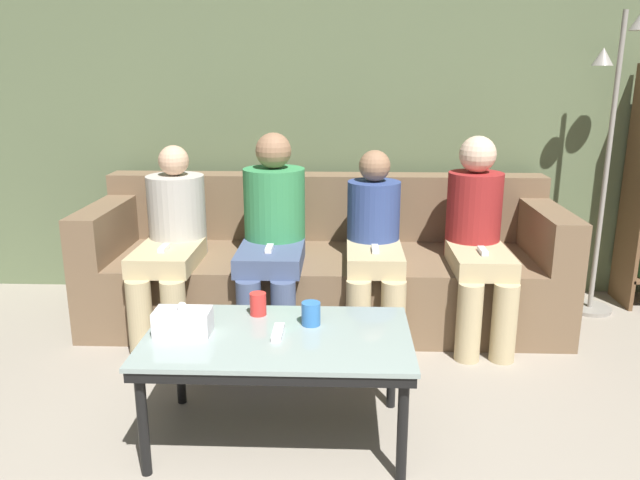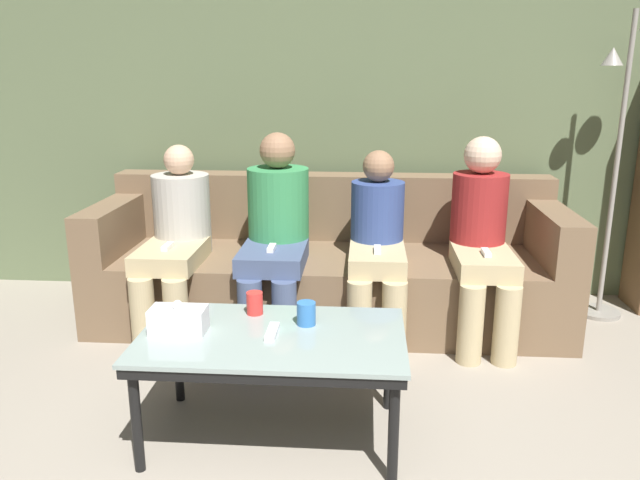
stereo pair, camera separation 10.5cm
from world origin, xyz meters
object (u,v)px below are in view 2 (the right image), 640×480
coffee_table (273,344)px  tissue_box (178,319)px  seated_person_mid_right (377,241)px  seated_person_right_end (481,235)px  cup_near_left (255,303)px  cup_near_right (306,313)px  seated_person_mid_left (276,228)px  game_remote (272,332)px  standing_lamp (623,135)px  couch (329,268)px  seated_person_left_end (176,234)px

coffee_table → tissue_box: 0.39m
seated_person_mid_right → seated_person_right_end: bearing=0.9°
cup_near_left → tissue_box: size_ratio=0.44×
cup_near_right → seated_person_right_end: 1.33m
seated_person_mid_left → seated_person_right_end: 1.14m
seated_person_right_end → tissue_box: bearing=-141.0°
cup_near_left → game_remote: cup_near_left is taller
cup_near_left → seated_person_right_end: 1.42m
coffee_table → cup_near_left: cup_near_left is taller
tissue_box → seated_person_right_end: 1.76m
cup_near_right → seated_person_right_end: bearing=48.9°
standing_lamp → seated_person_right_end: standing_lamp is taller
cup_near_right → seated_person_mid_right: 1.03m
couch → coffee_table: bearing=-96.0°
couch → seated_person_right_end: (0.85, -0.23, 0.28)m
tissue_box → coffee_table: bearing=0.6°
seated_person_mid_left → cup_near_left: bearing=-87.6°
standing_lamp → seated_person_mid_right: standing_lamp is taller
seated_person_right_end → cup_near_left: bearing=-140.7°
couch → standing_lamp: (1.68, 0.15, 0.80)m
coffee_table → tissue_box: (-0.37, -0.00, 0.10)m
seated_person_left_end → standing_lamp: bearing=8.6°
seated_person_mid_left → seated_person_right_end: (1.14, -0.02, -0.01)m
standing_lamp → coffee_table: bearing=-140.9°
cup_near_left → seated_person_mid_left: seated_person_mid_left is taller
tissue_box → standing_lamp: bearing=34.0°
cup_near_left → game_remote: 0.23m
couch → seated_person_mid_left: bearing=-142.8°
seated_person_mid_right → seated_person_right_end: seated_person_right_end is taller
coffee_table → cup_near_left: bearing=117.2°
game_remote → seated_person_right_end: (0.99, 1.10, 0.12)m
cup_near_right → standing_lamp: bearing=39.0°
standing_lamp → game_remote: bearing=-140.9°
cup_near_right → game_remote: 0.17m
couch → seated_person_left_end: bearing=-164.4°
couch → tissue_box: couch is taller
cup_near_right → tissue_box: 0.51m
seated_person_left_end → seated_person_mid_right: size_ratio=1.02×
cup_near_right → seated_person_mid_left: seated_person_mid_left is taller
seated_person_left_end → seated_person_right_end: (1.71, 0.01, 0.03)m
cup_near_right → seated_person_mid_right: seated_person_mid_right is taller
cup_near_right → cup_near_left: bearing=156.8°
coffee_table → cup_near_right: cup_near_right is taller
coffee_table → game_remote: bearing=0.0°
cup_near_right → tissue_box: bearing=-167.6°
couch → seated_person_right_end: size_ratio=2.46×
game_remote → standing_lamp: standing_lamp is taller
cup_near_left → standing_lamp: standing_lamp is taller
couch → seated_person_mid_right: seated_person_mid_right is taller
tissue_box → seated_person_left_end: bearing=107.1°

